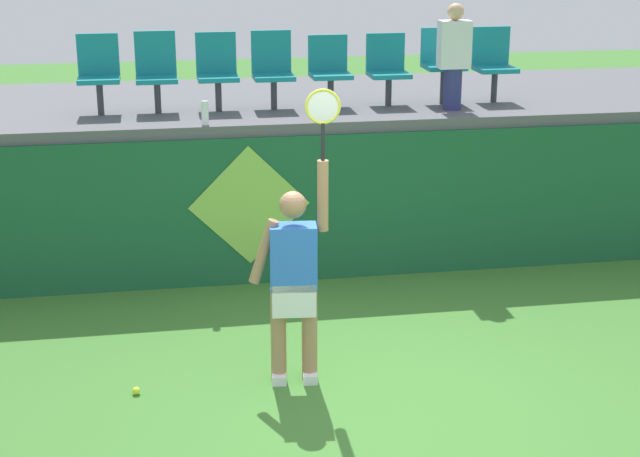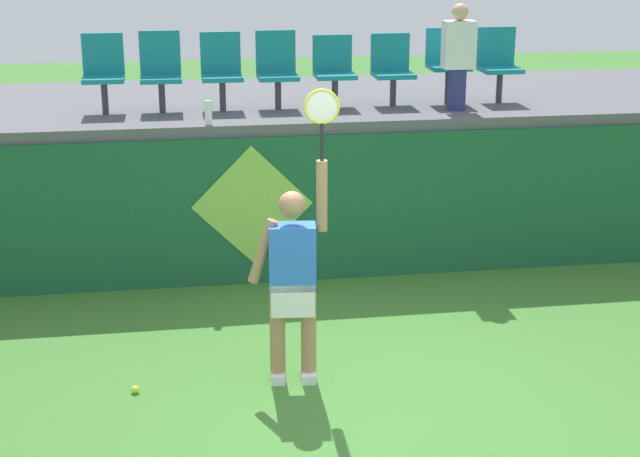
% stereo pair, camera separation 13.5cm
% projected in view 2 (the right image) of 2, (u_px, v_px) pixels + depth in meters
% --- Properties ---
extents(ground_plane, '(40.00, 40.00, 0.00)m').
position_uv_depth(ground_plane, '(377.00, 409.00, 7.76)').
color(ground_plane, '#3D752D').
extents(court_back_wall, '(10.58, 0.20, 1.58)m').
position_uv_depth(court_back_wall, '(319.00, 207.00, 10.37)').
color(court_back_wall, '#195633').
rests_on(court_back_wall, ground_plane).
extents(spectator_platform, '(10.58, 3.06, 0.12)m').
position_uv_depth(spectator_platform, '(300.00, 102.00, 11.50)').
color(spectator_platform, '#56565B').
rests_on(spectator_platform, court_back_wall).
extents(tennis_player, '(0.75, 0.30, 2.47)m').
position_uv_depth(tennis_player, '(293.00, 277.00, 7.98)').
color(tennis_player, white).
rests_on(tennis_player, ground_plane).
extents(tennis_ball, '(0.07, 0.07, 0.07)m').
position_uv_depth(tennis_ball, '(135.00, 389.00, 8.01)').
color(tennis_ball, '#D1E533').
rests_on(tennis_ball, ground_plane).
extents(water_bottle, '(0.07, 0.07, 0.25)m').
position_uv_depth(water_bottle, '(208.00, 113.00, 9.95)').
color(water_bottle, white).
rests_on(water_bottle, spectator_platform).
extents(stadium_chair_0, '(0.44, 0.42, 0.84)m').
position_uv_depth(stadium_chair_0, '(103.00, 70.00, 10.44)').
color(stadium_chair_0, '#38383D').
rests_on(stadium_chair_0, spectator_platform).
extents(stadium_chair_1, '(0.44, 0.42, 0.86)m').
position_uv_depth(stadium_chair_1, '(161.00, 69.00, 10.53)').
color(stadium_chair_1, '#38383D').
rests_on(stadium_chair_1, spectator_platform).
extents(stadium_chair_2, '(0.44, 0.42, 0.83)m').
position_uv_depth(stadium_chair_2, '(221.00, 69.00, 10.63)').
color(stadium_chair_2, '#38383D').
rests_on(stadium_chair_2, spectator_platform).
extents(stadium_chair_3, '(0.44, 0.42, 0.84)m').
position_uv_depth(stadium_chair_3, '(277.00, 67.00, 10.72)').
color(stadium_chair_3, '#38383D').
rests_on(stadium_chair_3, spectator_platform).
extents(stadium_chair_4, '(0.44, 0.42, 0.78)m').
position_uv_depth(stadium_chair_4, '(334.00, 68.00, 10.81)').
color(stadium_chair_4, '#38383D').
rests_on(stadium_chair_4, spectator_platform).
extents(stadium_chair_5, '(0.44, 0.42, 0.78)m').
position_uv_depth(stadium_chair_5, '(392.00, 67.00, 10.91)').
color(stadium_chair_5, '#38383D').
rests_on(stadium_chair_5, spectator_platform).
extents(stadium_chair_6, '(0.44, 0.42, 0.83)m').
position_uv_depth(stadium_chair_6, '(447.00, 61.00, 10.98)').
color(stadium_chair_6, '#38383D').
rests_on(stadium_chair_6, spectator_platform).
extents(stadium_chair_7, '(0.44, 0.42, 0.83)m').
position_uv_depth(stadium_chair_7, '(498.00, 62.00, 11.09)').
color(stadium_chair_7, '#38383D').
rests_on(stadium_chair_7, spectator_platform).
extents(spectator_0, '(0.34, 0.20, 1.15)m').
position_uv_depth(spectator_0, '(458.00, 55.00, 10.55)').
color(spectator_0, navy).
rests_on(spectator_0, spectator_platform).
extents(wall_signage_mount, '(1.27, 0.01, 1.51)m').
position_uv_depth(wall_signage_mount, '(254.00, 283.00, 10.41)').
color(wall_signage_mount, '#195633').
rests_on(wall_signage_mount, ground_plane).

